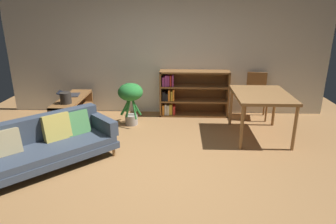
{
  "coord_description": "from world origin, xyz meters",
  "views": [
    {
      "loc": [
        0.32,
        -3.7,
        2.15
      ],
      "look_at": [
        0.14,
        0.67,
        0.67
      ],
      "focal_mm": 32.09,
      "sensor_mm": 36.0,
      "label": 1
    }
  ],
  "objects_px": {
    "open_laptop": "(70,94)",
    "dining_chair_near": "(256,93)",
    "potted_floor_plant": "(131,96)",
    "fabric_couch": "(47,142)",
    "media_console": "(73,111)",
    "dining_table": "(262,98)",
    "desk_speaker": "(66,98)",
    "bookshelf": "(189,93)"
  },
  "relations": [
    {
      "from": "desk_speaker",
      "to": "dining_chair_near",
      "type": "height_order",
      "value": "dining_chair_near"
    },
    {
      "from": "media_console",
      "to": "desk_speaker",
      "type": "xyz_separation_m",
      "value": [
        0.03,
        -0.36,
        0.37
      ]
    },
    {
      "from": "fabric_couch",
      "to": "potted_floor_plant",
      "type": "relative_size",
      "value": 2.23
    },
    {
      "from": "bookshelf",
      "to": "open_laptop",
      "type": "bearing_deg",
      "value": -167.11
    },
    {
      "from": "bookshelf",
      "to": "media_console",
      "type": "bearing_deg",
      "value": -162.59
    },
    {
      "from": "dining_table",
      "to": "desk_speaker",
      "type": "bearing_deg",
      "value": 178.86
    },
    {
      "from": "potted_floor_plant",
      "to": "bookshelf",
      "type": "relative_size",
      "value": 0.58
    },
    {
      "from": "fabric_couch",
      "to": "dining_table",
      "type": "xyz_separation_m",
      "value": [
        3.32,
        1.18,
        0.36
      ]
    },
    {
      "from": "open_laptop",
      "to": "dining_chair_near",
      "type": "xyz_separation_m",
      "value": [
        3.77,
        0.47,
        -0.05
      ]
    },
    {
      "from": "dining_table",
      "to": "bookshelf",
      "type": "distance_m",
      "value": 1.69
    },
    {
      "from": "media_console",
      "to": "desk_speaker",
      "type": "bearing_deg",
      "value": -86.0
    },
    {
      "from": "fabric_couch",
      "to": "bookshelf",
      "type": "height_order",
      "value": "bookshelf"
    },
    {
      "from": "open_laptop",
      "to": "dining_chair_near",
      "type": "bearing_deg",
      "value": 7.06
    },
    {
      "from": "fabric_couch",
      "to": "open_laptop",
      "type": "xyz_separation_m",
      "value": [
        -0.28,
        1.78,
        0.22
      ]
    },
    {
      "from": "open_laptop",
      "to": "desk_speaker",
      "type": "distance_m",
      "value": 0.55
    },
    {
      "from": "potted_floor_plant",
      "to": "fabric_couch",
      "type": "bearing_deg",
      "value": -119.75
    },
    {
      "from": "potted_floor_plant",
      "to": "dining_chair_near",
      "type": "bearing_deg",
      "value": 12.9
    },
    {
      "from": "potted_floor_plant",
      "to": "dining_chair_near",
      "type": "height_order",
      "value": "dining_chair_near"
    },
    {
      "from": "desk_speaker",
      "to": "bookshelf",
      "type": "xyz_separation_m",
      "value": [
        2.25,
        1.07,
        -0.18
      ]
    },
    {
      "from": "dining_chair_near",
      "to": "fabric_couch",
      "type": "bearing_deg",
      "value": -147.28
    },
    {
      "from": "media_console",
      "to": "dining_table",
      "type": "bearing_deg",
      "value": -7.0
    },
    {
      "from": "potted_floor_plant",
      "to": "bookshelf",
      "type": "distance_m",
      "value": 1.32
    },
    {
      "from": "dining_table",
      "to": "dining_chair_near",
      "type": "bearing_deg",
      "value": 80.7
    },
    {
      "from": "media_console",
      "to": "open_laptop",
      "type": "height_order",
      "value": "open_laptop"
    },
    {
      "from": "media_console",
      "to": "potted_floor_plant",
      "type": "distance_m",
      "value": 1.17
    },
    {
      "from": "desk_speaker",
      "to": "potted_floor_plant",
      "type": "height_order",
      "value": "potted_floor_plant"
    },
    {
      "from": "open_laptop",
      "to": "dining_chair_near",
      "type": "relative_size",
      "value": 0.48
    },
    {
      "from": "potted_floor_plant",
      "to": "media_console",
      "type": "bearing_deg",
      "value": -177.2
    },
    {
      "from": "dining_table",
      "to": "dining_chair_near",
      "type": "height_order",
      "value": "dining_chair_near"
    },
    {
      "from": "dining_chair_near",
      "to": "media_console",
      "type": "bearing_deg",
      "value": -170.16
    },
    {
      "from": "media_console",
      "to": "desk_speaker",
      "type": "height_order",
      "value": "desk_speaker"
    },
    {
      "from": "potted_floor_plant",
      "to": "bookshelf",
      "type": "bearing_deg",
      "value": 29.93
    },
    {
      "from": "fabric_couch",
      "to": "dining_chair_near",
      "type": "distance_m",
      "value": 4.15
    },
    {
      "from": "fabric_couch",
      "to": "desk_speaker",
      "type": "distance_m",
      "value": 1.29
    },
    {
      "from": "media_console",
      "to": "dining_chair_near",
      "type": "xyz_separation_m",
      "value": [
        3.68,
        0.64,
        0.24
      ]
    },
    {
      "from": "media_console",
      "to": "fabric_couch",
      "type": "bearing_deg",
      "value": -83.48
    },
    {
      "from": "media_console",
      "to": "potted_floor_plant",
      "type": "relative_size",
      "value": 1.56
    },
    {
      "from": "media_console",
      "to": "open_laptop",
      "type": "relative_size",
      "value": 2.92
    },
    {
      "from": "open_laptop",
      "to": "dining_chair_near",
      "type": "distance_m",
      "value": 3.8
    },
    {
      "from": "fabric_couch",
      "to": "dining_table",
      "type": "relative_size",
      "value": 1.54
    },
    {
      "from": "desk_speaker",
      "to": "dining_table",
      "type": "bearing_deg",
      "value": -1.14
    },
    {
      "from": "open_laptop",
      "to": "potted_floor_plant",
      "type": "bearing_deg",
      "value": -5.31
    }
  ]
}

